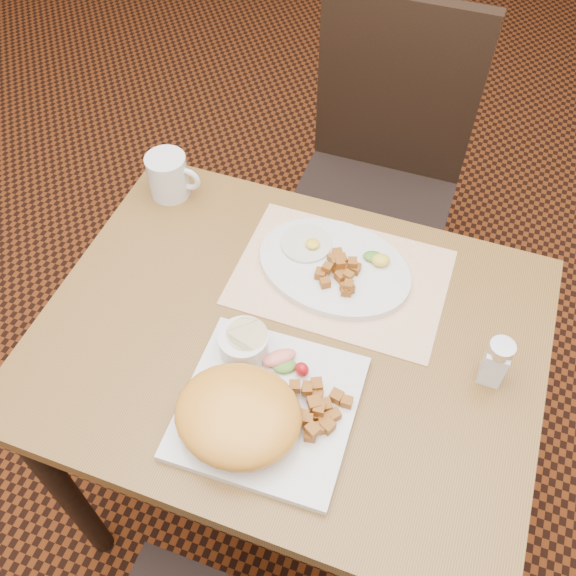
# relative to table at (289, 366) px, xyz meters

# --- Properties ---
(ground) EXTENTS (8.00, 8.00, 0.00)m
(ground) POSITION_rel_table_xyz_m (0.00, 0.00, -0.64)
(ground) COLOR black
(ground) RESTS_ON ground
(table) EXTENTS (0.90, 0.70, 0.75)m
(table) POSITION_rel_table_xyz_m (0.00, 0.00, 0.00)
(table) COLOR brown
(table) RESTS_ON ground
(chair_far) EXTENTS (0.42, 0.43, 0.97)m
(chair_far) POSITION_rel_table_xyz_m (-0.00, 0.71, -0.10)
(chair_far) COLOR black
(chair_far) RESTS_ON ground
(placemat) EXTENTS (0.40, 0.28, 0.00)m
(placemat) POSITION_rel_table_xyz_m (0.05, 0.16, 0.11)
(placemat) COLOR white
(placemat) RESTS_ON table
(plate_square) EXTENTS (0.29, 0.29, 0.02)m
(plate_square) POSITION_rel_table_xyz_m (0.02, -0.15, 0.12)
(plate_square) COLOR silver
(plate_square) RESTS_ON table
(plate_oval) EXTENTS (0.34, 0.27, 0.02)m
(plate_oval) POSITION_rel_table_xyz_m (0.03, 0.17, 0.12)
(plate_oval) COLOR silver
(plate_oval) RESTS_ON placemat
(hollandaise_mound) EXTENTS (0.20, 0.18, 0.08)m
(hollandaise_mound) POSITION_rel_table_xyz_m (-0.01, -0.20, 0.16)
(hollandaise_mound) COLOR gold
(hollandaise_mound) RESTS_ON plate_square
(ramekin) EXTENTS (0.09, 0.09, 0.05)m
(ramekin) POSITION_rel_table_xyz_m (-0.06, -0.07, 0.15)
(ramekin) COLOR silver
(ramekin) RESTS_ON plate_square
(garnish_sq) EXTENTS (0.09, 0.06, 0.03)m
(garnish_sq) POSITION_rel_table_xyz_m (0.02, -0.07, 0.14)
(garnish_sq) COLOR #387223
(garnish_sq) RESTS_ON plate_square
(fried_egg) EXTENTS (0.10, 0.10, 0.02)m
(fried_egg) POSITION_rel_table_xyz_m (-0.03, 0.20, 0.13)
(fried_egg) COLOR white
(fried_egg) RESTS_ON plate_oval
(garnish_ov) EXTENTS (0.06, 0.04, 0.02)m
(garnish_ov) POSITION_rel_table_xyz_m (0.11, 0.21, 0.14)
(garnish_ov) COLOR #387223
(garnish_ov) RESTS_ON plate_oval
(salt_shaker) EXTENTS (0.04, 0.04, 0.10)m
(salt_shaker) POSITION_rel_table_xyz_m (0.35, 0.04, 0.16)
(salt_shaker) COLOR white
(salt_shaker) RESTS_ON table
(coffee_mug) EXTENTS (0.12, 0.08, 0.10)m
(coffee_mug) POSITION_rel_table_xyz_m (-0.36, 0.26, 0.16)
(coffee_mug) COLOR silver
(coffee_mug) RESTS_ON table
(home_fries_sq) EXTENTS (0.11, 0.11, 0.03)m
(home_fries_sq) POSITION_rel_table_xyz_m (0.09, -0.14, 0.14)
(home_fries_sq) COLOR #A75E1B
(home_fries_sq) RESTS_ON plate_square
(home_fries_ov) EXTENTS (0.08, 0.11, 0.03)m
(home_fries_ov) POSITION_rel_table_xyz_m (0.05, 0.15, 0.14)
(home_fries_ov) COLOR #A75E1B
(home_fries_ov) RESTS_ON plate_oval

